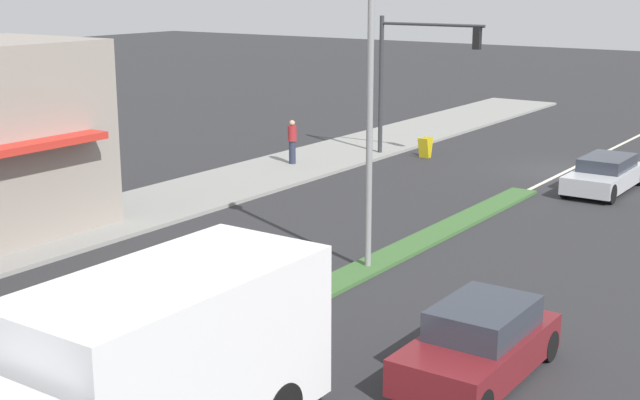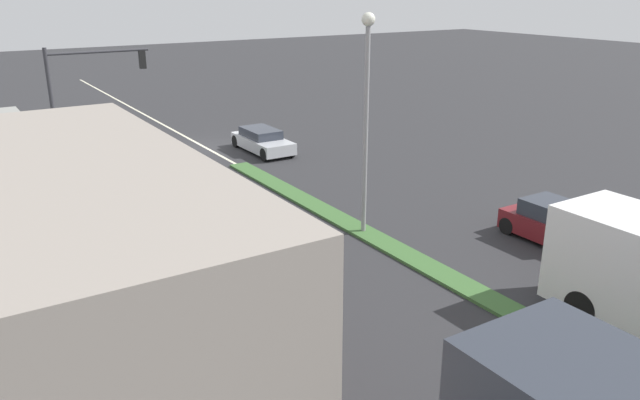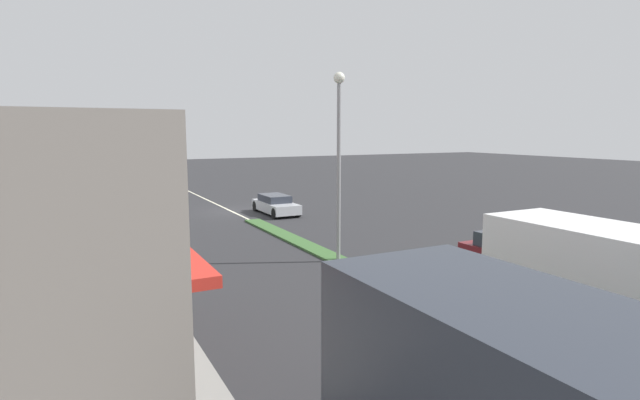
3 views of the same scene
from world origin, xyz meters
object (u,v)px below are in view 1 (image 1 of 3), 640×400
Objects in this scene: street_lamp at (370,80)px; pedestrian at (292,141)px; sedan_silver at (605,174)px; warning_aframe_sign at (425,148)px; sedan_maroon at (479,344)px; delivery_truck at (130,382)px; traffic_signal_main at (412,63)px.

pedestrian is (9.15, -9.16, -3.75)m from street_lamp.
pedestrian is 11.70m from sedan_silver.
warning_aframe_sign is at bearing -67.34° from street_lamp.
street_lamp is at bearing 112.66° from warning_aframe_sign.
warning_aframe_sign is (-3.42, -4.55, -0.60)m from pedestrian.
sedan_maroon is (-10.72, 17.93, 0.23)m from warning_aframe_sign.
street_lamp is 4.30× the size of pedestrian.
traffic_signal_main is at bearing -70.33° from delivery_truck.
pedestrian is 2.05× the size of warning_aframe_sign.
warning_aframe_sign is 25.14m from delivery_truck.
traffic_signal_main is at bearing -127.11° from pedestrian.
warning_aframe_sign is 20.89m from sedan_maroon.
delivery_truck is 6.59m from sedan_maroon.
delivery_truck reaches higher than warning_aframe_sign.
street_lamp is 8.80× the size of warning_aframe_sign.
street_lamp is 0.98× the size of delivery_truck.
pedestrian reaches higher than sedan_silver.
traffic_signal_main is at bearing -65.03° from street_lamp.
traffic_signal_main is 3.54m from warning_aframe_sign.
sedan_maroon is at bearing 122.63° from traffic_signal_main.
pedestrian is at bearing -45.04° from street_lamp.
traffic_signal_main reaches higher than sedan_silver.
sedan_maroon is 16.45m from sedan_silver.
delivery_truck is at bearing 120.46° from pedestrian.
street_lamp is 10.88m from delivery_truck.
warning_aframe_sign is at bearing -71.62° from delivery_truck.
sedan_silver is (-11.35, -2.83, -0.44)m from pedestrian.
traffic_signal_main reaches higher than delivery_truck.
delivery_truck is 1.96× the size of sedan_maroon.
pedestrian reaches higher than sedan_maroon.
pedestrian is 0.45× the size of sedan_maroon.
sedan_silver is (0.00, -22.12, -0.88)m from delivery_truck.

